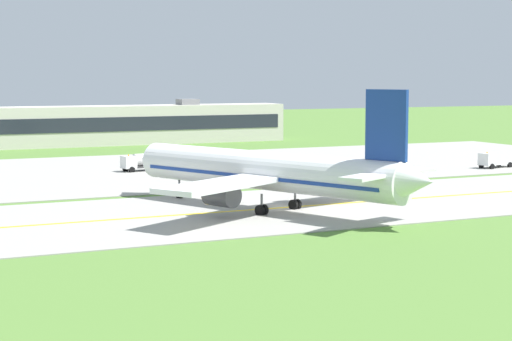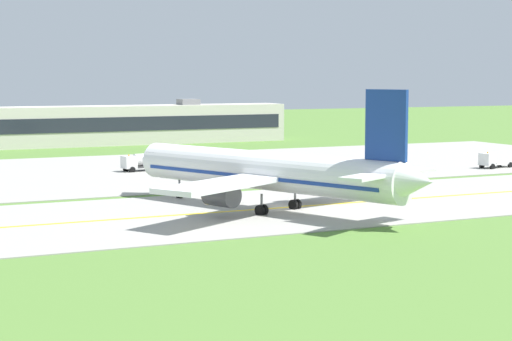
# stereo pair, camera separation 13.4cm
# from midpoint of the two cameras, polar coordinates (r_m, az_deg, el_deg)

# --- Properties ---
(ground_plane) EXTENTS (500.00, 500.00, 0.00)m
(ground_plane) POSITION_cam_midpoint_polar(r_m,az_deg,el_deg) (92.27, 1.88, -2.49)
(ground_plane) COLOR #517A33
(taxiway_strip) EXTENTS (240.00, 28.00, 0.10)m
(taxiway_strip) POSITION_cam_midpoint_polar(r_m,az_deg,el_deg) (92.26, 1.88, -2.46)
(taxiway_strip) COLOR #9E9B93
(taxiway_strip) RESTS_ON ground
(apron_pad) EXTENTS (140.00, 52.00, 0.10)m
(apron_pad) POSITION_cam_midpoint_polar(r_m,az_deg,el_deg) (134.28, -2.46, 0.24)
(apron_pad) COLOR #9E9B93
(apron_pad) RESTS_ON ground
(taxiway_centreline) EXTENTS (220.00, 0.60, 0.01)m
(taxiway_centreline) POSITION_cam_midpoint_polar(r_m,az_deg,el_deg) (92.26, 1.88, -2.42)
(taxiway_centreline) COLOR yellow
(taxiway_centreline) RESTS_ON taxiway_strip
(airplane_lead) EXTENTS (31.27, 37.90, 12.70)m
(airplane_lead) POSITION_cam_midpoint_polar(r_m,az_deg,el_deg) (89.82, 0.73, -0.06)
(airplane_lead) COLOR white
(airplane_lead) RESTS_ON ground
(service_truck_baggage) EXTENTS (6.27, 3.17, 2.65)m
(service_truck_baggage) POSITION_cam_midpoint_polar(r_m,az_deg,el_deg) (128.93, -7.52, 0.61)
(service_truck_baggage) COLOR silver
(service_truck_baggage) RESTS_ON ground
(service_truck_fuel) EXTENTS (6.67, 3.30, 2.59)m
(service_truck_fuel) POSITION_cam_midpoint_polar(r_m,az_deg,el_deg) (136.66, 15.14, 0.61)
(service_truck_fuel) COLOR silver
(service_truck_fuel) RESTS_ON ground
(terminal_building) EXTENTS (68.70, 8.62, 9.15)m
(terminal_building) POSITION_cam_midpoint_polar(r_m,az_deg,el_deg) (181.62, -8.54, 2.97)
(terminal_building) COLOR beige
(terminal_building) RESTS_ON ground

